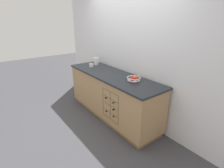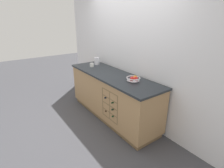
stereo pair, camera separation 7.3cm
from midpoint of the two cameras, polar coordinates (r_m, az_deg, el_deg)
name	(u,v)px [view 1 (the left image)]	position (r m, az deg, el deg)	size (l,w,h in m)	color
ground_plane	(112,116)	(3.78, -0.56, -10.29)	(14.00, 14.00, 0.00)	#424247
back_wall	(128,54)	(3.54, 4.54, 9.76)	(4.63, 0.06, 2.55)	white
kitchen_island	(112,96)	(3.55, -0.58, -3.84)	(2.27, 0.70, 0.93)	brown
fruit_bowl	(134,78)	(3.04, 6.51, 1.81)	(0.24, 0.24, 0.09)	silver
white_pitcher	(96,61)	(4.11, -5.71, 7.49)	(0.18, 0.12, 0.16)	white
ceramic_mug	(91,65)	(3.93, -7.31, 6.14)	(0.12, 0.09, 0.08)	white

